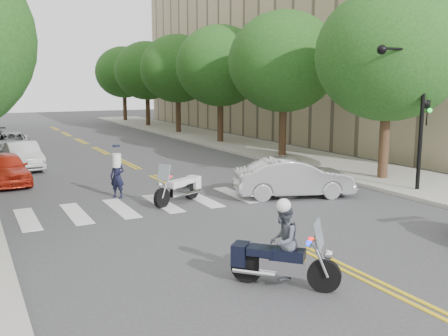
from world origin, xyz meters
TOP-DOWN VIEW (x-y plane):
  - ground at (0.00, 0.00)m, footprint 140.00×140.00m
  - sidewalk_right at (9.50, 22.00)m, footprint 5.00×60.00m
  - building_right at (26.00, 26.00)m, footprint 26.00×44.00m
  - tree_r_0 at (8.80, 6.00)m, footprint 6.40×6.40m
  - tree_r_1 at (8.80, 14.00)m, footprint 6.40×6.40m
  - tree_r_2 at (8.80, 22.00)m, footprint 6.40×6.40m
  - tree_r_3 at (8.80, 30.00)m, footprint 6.40×6.40m
  - tree_r_4 at (8.80, 38.00)m, footprint 6.40×6.40m
  - tree_r_5 at (8.80, 46.00)m, footprint 6.40×6.40m
  - traffic_signal_pole at (7.72, 3.50)m, footprint 2.82×0.42m
  - motorcycle_police at (-1.96, -1.76)m, footprint 1.84×1.93m
  - motorcycle_parked at (-0.85, 6.40)m, footprint 2.22×1.36m
  - officer_standing at (-2.72, 8.20)m, footprint 0.69×0.71m
  - convertible at (3.35, 5.22)m, footprint 4.81×2.97m
  - parked_car_a at (-6.30, 13.00)m, footprint 1.94×4.20m
  - parked_car_b at (-5.20, 16.81)m, footprint 1.69×4.23m
  - parked_car_c at (-5.20, 23.42)m, footprint 2.60×4.86m

SIDE VIEW (x-z plane):
  - ground at x=0.00m, z-range 0.00..0.00m
  - sidewalk_right at x=9.50m, z-range 0.00..0.15m
  - motorcycle_parked at x=-0.85m, z-range -0.24..1.31m
  - parked_car_c at x=-5.20m, z-range 0.00..1.30m
  - parked_car_b at x=-5.20m, z-range 0.00..1.37m
  - parked_car_a at x=-6.30m, z-range 0.00..1.40m
  - convertible at x=3.35m, z-range 0.00..1.50m
  - officer_standing at x=-2.72m, z-range 0.00..1.64m
  - motorcycle_police at x=-1.96m, z-range -0.11..1.85m
  - traffic_signal_pole at x=7.72m, z-range 0.72..6.72m
  - tree_r_0 at x=8.80m, z-range 1.33..9.78m
  - tree_r_1 at x=8.80m, z-range 1.33..9.78m
  - tree_r_2 at x=8.80m, z-range 1.33..9.78m
  - tree_r_3 at x=8.80m, z-range 1.33..9.78m
  - tree_r_4 at x=8.80m, z-range 1.33..9.78m
  - tree_r_5 at x=8.80m, z-range 1.33..9.78m
  - building_right at x=26.00m, z-range 0.00..22.00m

